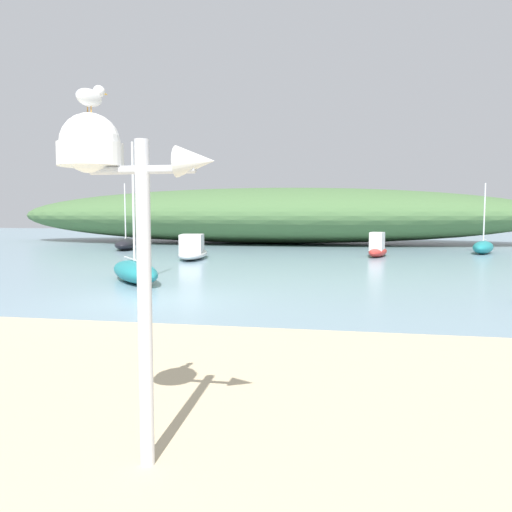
{
  "coord_description": "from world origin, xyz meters",
  "views": [
    {
      "loc": [
        5.13,
        -12.68,
        2.32
      ],
      "look_at": [
        2.05,
        3.81,
        0.91
      ],
      "focal_mm": 35.69,
      "sensor_mm": 36.0,
      "label": 1
    }
  ],
  "objects": [
    {
      "name": "mast_structure",
      "position": [
        3.18,
        -8.77,
        2.63
      ],
      "size": [
        1.32,
        0.53,
        2.94
      ],
      "color": "silver",
      "rests_on": "beach_sand"
    },
    {
      "name": "sailboat_inner_mooring",
      "position": [
        -9.03,
        17.73,
        0.36
      ],
      "size": [
        2.22,
        3.73,
        4.22
      ],
      "color": "black",
      "rests_on": "ground"
    },
    {
      "name": "seagull_on_radar",
      "position": [
        3.02,
        -8.75,
        3.28
      ],
      "size": [
        0.19,
        0.35,
        0.24
      ],
      "color": "orange",
      "rests_on": "mast_structure"
    },
    {
      "name": "distant_hill",
      "position": [
        -1.18,
        27.12,
        2.16
      ],
      "size": [
        41.93,
        12.07,
        4.31
      ],
      "primitive_type": "ellipsoid",
      "color": "#476B3D",
      "rests_on": "ground"
    },
    {
      "name": "ground_plane",
      "position": [
        0.0,
        0.0,
        0.0
      ],
      "size": [
        120.0,
        120.0,
        0.0
      ],
      "primitive_type": "plane",
      "color": "#7A99A8"
    },
    {
      "name": "sailboat_outer_mooring",
      "position": [
        12.68,
        18.54,
        0.38
      ],
      "size": [
        2.08,
        3.31,
        4.06
      ],
      "color": "teal",
      "rests_on": "ground"
    },
    {
      "name": "sailboat_off_point",
      "position": [
        -2.06,
        3.42,
        0.37
      ],
      "size": [
        3.33,
        3.84,
        4.7
      ],
      "color": "teal",
      "rests_on": "ground"
    },
    {
      "name": "motorboat_centre_water",
      "position": [
        -2.78,
        12.11,
        0.44
      ],
      "size": [
        2.09,
        4.5,
        1.27
      ],
      "color": "white",
      "rests_on": "ground"
    },
    {
      "name": "motorboat_near_shore",
      "position": [
        6.56,
        15.27,
        0.46
      ],
      "size": [
        1.46,
        2.97,
        1.32
      ],
      "color": "#B72D28",
      "rests_on": "ground"
    }
  ]
}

